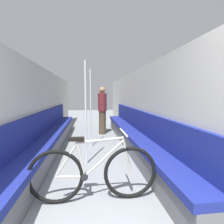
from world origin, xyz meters
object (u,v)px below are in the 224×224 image
at_px(bench_seat_row_left, 50,139).
at_px(bench_seat_row_right, 133,136).
at_px(bicycle, 94,173).
at_px(grab_pole_far, 86,115).
at_px(grab_pole_near, 91,109).
at_px(passenger_standing, 102,110).

xyz_separation_m(bench_seat_row_left, bench_seat_row_right, (2.07, 0.00, 0.00)).
relative_size(bicycle, grab_pole_far, 0.82).
bearing_deg(grab_pole_near, bench_seat_row_right, -16.57).
distance_m(bicycle, grab_pole_far, 1.41).
xyz_separation_m(bicycle, grab_pole_near, (-0.01, 2.45, 0.62)).
bearing_deg(grab_pole_near, bicycle, -89.66).
relative_size(bench_seat_row_left, grab_pole_near, 2.95).
height_order(bench_seat_row_right, grab_pole_far, grab_pole_far).
bearing_deg(passenger_standing, bench_seat_row_left, -169.16).
height_order(grab_pole_near, passenger_standing, grab_pole_near).
relative_size(bench_seat_row_left, grab_pole_far, 2.95).
bearing_deg(bench_seat_row_right, grab_pole_far, -143.97).
distance_m(grab_pole_near, grab_pole_far, 1.19).
relative_size(bench_seat_row_right, bicycle, 3.62).
xyz_separation_m(grab_pole_near, passenger_standing, (0.42, 1.45, -0.14)).
bearing_deg(passenger_standing, grab_pole_far, -141.92).
distance_m(bicycle, passenger_standing, 3.94).
distance_m(bench_seat_row_left, grab_pole_far, 1.40).
relative_size(bench_seat_row_left, bicycle, 3.62).
height_order(bench_seat_row_left, grab_pole_far, grab_pole_far).
xyz_separation_m(bench_seat_row_left, grab_pole_far, (0.88, -0.86, 0.67)).
height_order(grab_pole_far, passenger_standing, grab_pole_far).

